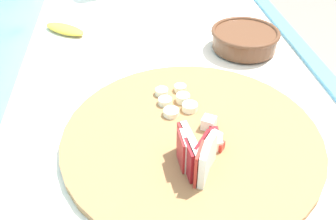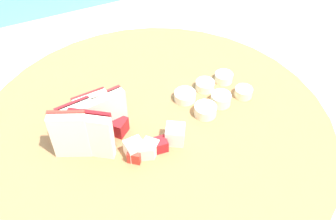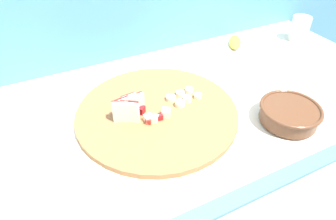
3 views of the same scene
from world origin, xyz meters
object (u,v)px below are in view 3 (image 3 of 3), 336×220
(apple_wedge_fan, at_px, (128,108))
(banana_peel, at_px, (235,42))
(small_jar, at_px, (300,29))
(cutting_board, at_px, (157,113))
(banana_slice_rows, at_px, (184,97))
(ceramic_bowl, at_px, (289,113))
(apple_dice_pile, at_px, (153,115))

(apple_wedge_fan, bearing_deg, banana_peel, 24.85)
(small_jar, bearing_deg, cutting_board, -165.49)
(apple_wedge_fan, bearing_deg, banana_slice_rows, 1.46)
(cutting_board, height_order, banana_peel, banana_peel)
(ceramic_bowl, height_order, banana_peel, ceramic_bowl)
(banana_peel, bearing_deg, cutting_board, -150.30)
(cutting_board, xyz_separation_m, ceramic_bowl, (0.30, -0.18, 0.02))
(cutting_board, xyz_separation_m, apple_wedge_fan, (-0.08, 0.01, 0.04))
(banana_slice_rows, xyz_separation_m, ceramic_bowl, (0.21, -0.20, 0.01))
(ceramic_bowl, distance_m, banana_peel, 0.46)
(apple_wedge_fan, relative_size, banana_slice_rows, 0.94)
(banana_peel, bearing_deg, banana_slice_rows, -146.21)
(ceramic_bowl, bearing_deg, small_jar, 42.36)
(apple_wedge_fan, relative_size, small_jar, 1.00)
(ceramic_bowl, relative_size, small_jar, 1.72)
(cutting_board, relative_size, ceramic_bowl, 2.75)
(small_jar, bearing_deg, ceramic_bowl, -137.64)
(apple_wedge_fan, height_order, apple_dice_pile, apple_wedge_fan)
(apple_dice_pile, bearing_deg, small_jar, 15.88)
(apple_wedge_fan, xyz_separation_m, small_jar, (0.78, 0.17, 0.00))
(banana_slice_rows, distance_m, ceramic_bowl, 0.29)
(banana_slice_rows, bearing_deg, banana_peel, 33.79)
(banana_peel, relative_size, small_jar, 1.31)
(cutting_board, xyz_separation_m, apple_dice_pile, (-0.02, -0.02, 0.02))
(apple_dice_pile, height_order, banana_slice_rows, apple_dice_pile)
(ceramic_bowl, bearing_deg, apple_wedge_fan, 153.43)
(apple_wedge_fan, relative_size, banana_peel, 0.76)
(banana_slice_rows, bearing_deg, apple_dice_pile, -160.25)
(cutting_board, bearing_deg, banana_peel, 29.70)
(apple_dice_pile, bearing_deg, apple_wedge_fan, 147.49)
(apple_wedge_fan, distance_m, banana_peel, 0.59)
(cutting_board, xyz_separation_m, banana_slice_rows, (0.09, 0.02, 0.01))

